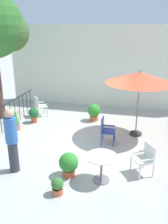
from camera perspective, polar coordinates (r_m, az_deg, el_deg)
ground_plane at (r=8.41m, az=-0.42°, el=-7.08°), size 60.00×60.00×0.00m
villa_facade at (r=11.78m, az=4.54°, el=10.48°), size 9.32×0.30×3.83m
terrace_railing at (r=9.30m, az=-19.09°, el=-0.96°), size 0.03×5.35×1.01m
patio_umbrella_0 at (r=8.50m, az=12.98°, el=7.80°), size 2.35×2.35×2.37m
cafe_table_0 at (r=6.27m, az=4.12°, el=-11.95°), size 0.80×0.80×0.71m
patio_chair_0 at (r=8.17m, az=5.16°, el=-3.99°), size 0.45×0.48×0.90m
patio_chair_1 at (r=10.77m, az=-10.48°, el=1.65°), size 0.64×0.65×0.89m
patio_chair_2 at (r=6.73m, az=14.16°, el=-10.21°), size 0.64×0.65×0.85m
potted_plant_0 at (r=6.00m, az=-6.26°, el=-16.87°), size 0.30×0.30×0.44m
potted_plant_1 at (r=10.13m, az=2.35°, el=0.12°), size 0.54×0.54×0.71m
potted_plant_2 at (r=6.53m, az=-3.62°, el=-11.98°), size 0.52×0.52×0.66m
potted_plant_3 at (r=9.55m, az=-15.67°, el=-1.77°), size 0.27×0.27×0.86m
potted_plant_4 at (r=10.14m, az=-11.72°, el=-0.46°), size 0.41×0.41×0.62m
standing_person at (r=6.72m, az=-16.58°, el=-6.31°), size 0.45×0.45×1.79m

